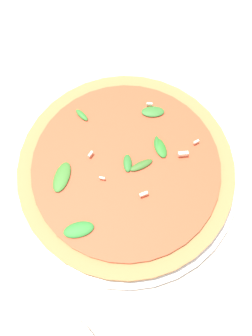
{
  "coord_description": "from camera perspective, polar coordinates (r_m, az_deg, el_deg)",
  "views": [
    {
      "loc": [
        -0.15,
        -0.2,
        0.57
      ],
      "look_at": [
        -0.02,
        -0.03,
        0.03
      ],
      "focal_mm": 42.0,
      "sensor_mm": 36.0,
      "label": 1
    }
  ],
  "objects": [
    {
      "name": "ground_plane",
      "position": [
        0.62,
        0.33,
        2.08
      ],
      "size": [
        6.0,
        6.0,
        0.0
      ],
      "primitive_type": "plane",
      "color": "beige"
    },
    {
      "name": "pizza_arugula_main",
      "position": [
        0.59,
        -0.01,
        -0.46
      ],
      "size": [
        0.34,
        0.34,
        0.05
      ],
      "color": "white",
      "rests_on": "ground_plane"
    }
  ]
}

